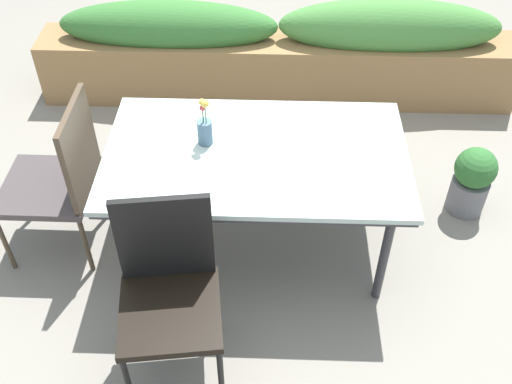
# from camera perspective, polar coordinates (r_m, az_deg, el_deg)

# --- Properties ---
(ground_plane) EXTENTS (12.00, 12.00, 0.00)m
(ground_plane) POSITION_cam_1_polar(r_m,az_deg,el_deg) (3.66, -0.28, -4.12)
(ground_plane) COLOR gray
(dining_table) EXTENTS (1.58, 0.93, 0.71)m
(dining_table) POSITION_cam_1_polar(r_m,az_deg,el_deg) (3.15, -0.00, 3.04)
(dining_table) COLOR #B2C6C1
(dining_table) RESTS_ON ground
(chair_near_left) EXTENTS (0.51, 0.51, 0.97)m
(chair_near_left) POSITION_cam_1_polar(r_m,az_deg,el_deg) (2.74, -8.30, -8.80)
(chair_near_left) COLOR black
(chair_near_left) RESTS_ON ground
(chair_end_left) EXTENTS (0.50, 0.50, 0.96)m
(chair_end_left) POSITION_cam_1_polar(r_m,az_deg,el_deg) (3.43, -18.03, 1.56)
(chair_end_left) COLOR #433B3B
(chair_end_left) RESTS_ON ground
(flower_vase) EXTENTS (0.08, 0.08, 0.28)m
(flower_vase) POSITION_cam_1_polar(r_m,az_deg,el_deg) (3.13, -4.88, 6.04)
(flower_vase) COLOR slate
(flower_vase) RESTS_ON dining_table
(planter_box) EXTENTS (3.55, 0.41, 0.80)m
(planter_box) POSITION_cam_1_polar(r_m,az_deg,el_deg) (4.60, 2.27, 13.09)
(planter_box) COLOR olive
(planter_box) RESTS_ON ground
(potted_plant) EXTENTS (0.25, 0.25, 0.46)m
(potted_plant) POSITION_cam_1_polar(r_m,az_deg,el_deg) (3.88, 19.81, 1.11)
(potted_plant) COLOR slate
(potted_plant) RESTS_ON ground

